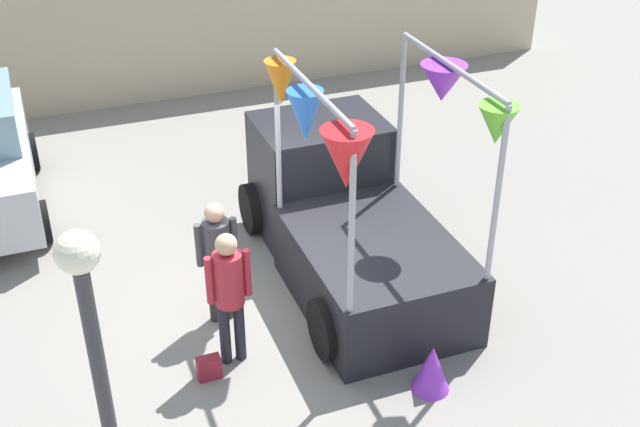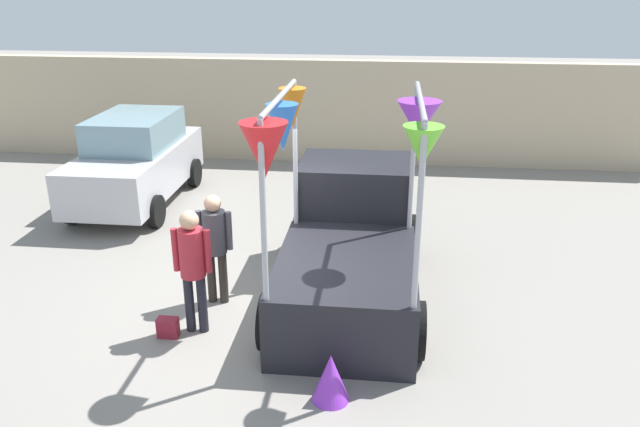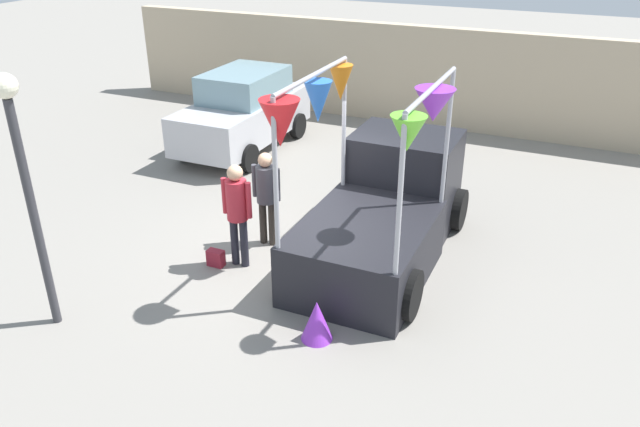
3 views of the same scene
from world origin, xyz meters
The scene contains 8 objects.
ground_plane centered at (0.00, 0.00, 0.00)m, with size 60.00×60.00×0.00m, color gray.
vendor_truck centered at (1.28, 0.68, 0.88)m, with size 2.45×4.16×3.22m.
person_customer centered at (-0.73, -0.74, 1.08)m, with size 0.53×0.34×1.77m.
person_vendor centered at (-0.66, 0.09, 1.03)m, with size 0.53×0.34×1.70m.
handbag centered at (-1.08, -0.94, 0.14)m, with size 0.28×0.16×0.28m, color maroon.
street_lamp centered at (-2.33, -3.19, 2.37)m, with size 0.32×0.32×3.58m.
brick_boundary_wall centered at (0.00, 7.75, 1.30)m, with size 18.00×0.36×2.60m, color tan.
folded_kite_bundle_violet centered at (1.24, -2.03, 0.30)m, with size 0.44×0.44×0.60m, color purple.
Camera 1 is at (-2.40, -8.03, 6.43)m, focal length 45.00 mm.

